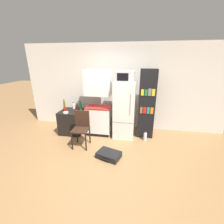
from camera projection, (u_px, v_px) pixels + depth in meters
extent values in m
plane|color=olive|center=(103.00, 161.00, 3.41)|extent=(24.00, 24.00, 0.00)
cube|color=silver|center=(122.00, 88.00, 4.80)|extent=(6.40, 0.10, 2.68)
cube|color=black|center=(72.00, 122.00, 4.68)|extent=(0.66, 0.66, 0.71)
cube|color=white|center=(99.00, 121.00, 4.60)|extent=(0.73, 0.50, 0.84)
cube|color=#B21E1E|center=(99.00, 107.00, 4.46)|extent=(0.74, 0.51, 0.03)
cube|color=white|center=(98.00, 83.00, 4.22)|extent=(0.73, 0.42, 0.71)
cube|color=black|center=(97.00, 135.00, 4.49)|extent=(0.70, 0.01, 0.08)
cube|color=silver|center=(124.00, 110.00, 4.30)|extent=(0.59, 0.59, 1.63)
cube|color=gray|center=(123.00, 123.00, 4.11)|extent=(0.56, 0.01, 0.01)
cylinder|color=silver|center=(131.00, 104.00, 3.89)|extent=(0.02, 0.02, 0.57)
cube|color=#B7B7BC|center=(125.00, 76.00, 3.98)|extent=(0.50, 0.42, 0.28)
cube|color=black|center=(123.00, 77.00, 3.79)|extent=(0.29, 0.01, 0.19)
cube|color=black|center=(147.00, 104.00, 4.26)|extent=(0.45, 0.34, 1.96)
cube|color=brown|center=(141.00, 110.00, 4.16)|extent=(0.07, 0.01, 0.18)
cube|color=red|center=(145.00, 110.00, 4.15)|extent=(0.08, 0.01, 0.18)
cube|color=teal|center=(148.00, 111.00, 4.13)|extent=(0.07, 0.01, 0.19)
cube|color=orange|center=(152.00, 111.00, 4.12)|extent=(0.08, 0.01, 0.18)
cube|color=gold|center=(142.00, 92.00, 4.00)|extent=(0.07, 0.01, 0.17)
cube|color=#1E7033|center=(146.00, 93.00, 3.98)|extent=(0.07, 0.01, 0.17)
cube|color=slate|center=(150.00, 92.00, 3.96)|extent=(0.08, 0.01, 0.19)
cube|color=gold|center=(154.00, 93.00, 3.95)|extent=(0.08, 0.01, 0.19)
cylinder|color=black|center=(77.00, 109.00, 4.35)|extent=(0.08, 0.08, 0.23)
cylinder|color=black|center=(77.00, 105.00, 4.30)|extent=(0.04, 0.04, 0.04)
cylinder|color=black|center=(77.00, 104.00, 4.29)|extent=(0.04, 0.04, 0.02)
cylinder|color=white|center=(74.00, 106.00, 4.73)|extent=(0.07, 0.07, 0.16)
cylinder|color=white|center=(73.00, 103.00, 4.70)|extent=(0.03, 0.03, 0.03)
cylinder|color=black|center=(73.00, 103.00, 4.69)|extent=(0.04, 0.04, 0.02)
cylinder|color=#AD1914|center=(65.00, 109.00, 4.51)|extent=(0.09, 0.09, 0.12)
cylinder|color=#AD1914|center=(64.00, 107.00, 4.49)|extent=(0.04, 0.04, 0.02)
cylinder|color=black|center=(64.00, 107.00, 4.48)|extent=(0.05, 0.05, 0.01)
cylinder|color=#566619|center=(64.00, 105.00, 4.71)|extent=(0.06, 0.06, 0.24)
cylinder|color=#566619|center=(64.00, 101.00, 4.66)|extent=(0.03, 0.03, 0.04)
cylinder|color=black|center=(64.00, 100.00, 4.65)|extent=(0.03, 0.03, 0.02)
cylinder|color=#1E6028|center=(80.00, 107.00, 4.55)|extent=(0.07, 0.07, 0.23)
cylinder|color=#1E6028|center=(80.00, 102.00, 4.50)|extent=(0.03, 0.03, 0.04)
cylinder|color=black|center=(80.00, 101.00, 4.49)|extent=(0.04, 0.04, 0.02)
cylinder|color=silver|center=(66.00, 113.00, 4.35)|extent=(0.15, 0.15, 0.04)
cylinder|color=black|center=(72.00, 141.00, 3.78)|extent=(0.04, 0.04, 0.46)
cylinder|color=black|center=(86.00, 142.00, 3.74)|extent=(0.04, 0.04, 0.46)
cylinder|color=black|center=(77.00, 135.00, 4.12)|extent=(0.04, 0.04, 0.46)
cylinder|color=black|center=(90.00, 136.00, 4.08)|extent=(0.04, 0.04, 0.46)
cube|color=#331E14|center=(81.00, 130.00, 3.85)|extent=(0.42, 0.42, 0.04)
cube|color=#331E14|center=(82.00, 118.00, 3.94)|extent=(0.38, 0.06, 0.44)
cube|color=black|center=(109.00, 155.00, 3.53)|extent=(0.62, 0.51, 0.14)
cylinder|color=black|center=(104.00, 160.00, 3.36)|extent=(0.23, 0.09, 0.02)
cylinder|color=silver|center=(145.00, 137.00, 4.27)|extent=(0.09, 0.09, 0.22)
cylinder|color=silver|center=(145.00, 133.00, 4.22)|extent=(0.04, 0.04, 0.04)
cylinder|color=black|center=(146.00, 132.00, 4.21)|extent=(0.05, 0.05, 0.02)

